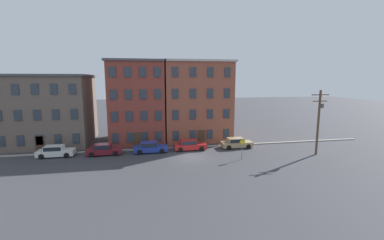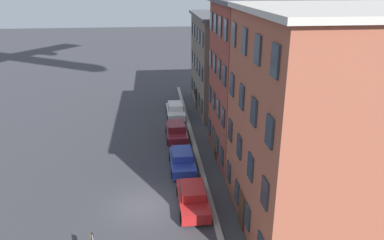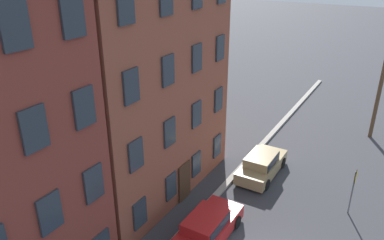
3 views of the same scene
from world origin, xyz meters
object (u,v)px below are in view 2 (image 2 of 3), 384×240
object	(u,v)px
car_blue	(182,159)
car_red	(193,197)
car_white	(175,110)
car_maroon	(177,131)

from	to	relation	value
car_blue	car_red	xyz separation A→B (m)	(5.42, 0.22, 0.00)
car_white	car_maroon	size ratio (longest dim) A/B	1.00
car_red	car_white	bearing A→B (deg)	179.78
car_blue	car_red	bearing A→B (deg)	2.36
car_white	car_red	size ratio (longest dim) A/B	1.00
car_white	car_maroon	distance (m)	5.93
car_maroon	car_blue	bearing A→B (deg)	0.13
car_maroon	car_blue	xyz separation A→B (m)	(5.97, 0.01, 0.00)
car_white	car_maroon	bearing A→B (deg)	-2.93
car_blue	car_white	bearing A→B (deg)	178.61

